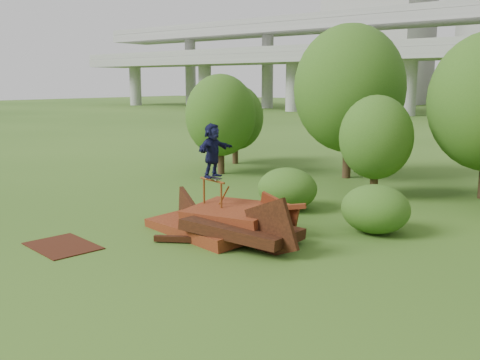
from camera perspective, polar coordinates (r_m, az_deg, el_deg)
The scene contains 13 objects.
ground at distance 14.02m, azimuth -2.49°, elevation -7.98°, with size 240.00×240.00×0.00m, color #2D5116.
scrap_pile at distance 15.57m, azimuth -1.66°, elevation -4.65°, with size 5.68×3.23×1.89m.
grind_rail at distance 15.92m, azimuth -2.95°, elevation -1.96°, with size 1.17×0.35×1.59m.
skateboard at distance 15.79m, azimuth -2.93°, elevation 0.27°, with size 0.72×0.35×0.07m.
skater at distance 15.66m, azimuth -2.96°, elevation 3.18°, with size 1.47×0.47×1.59m, color #131538.
flat_plate at distance 15.47m, azimuth -18.39°, elevation -6.69°, with size 2.03×1.45×0.03m, color #39170C.
tree_0 at distance 25.88m, azimuth -2.07°, elevation 6.91°, with size 3.42×3.42×4.82m.
tree_1 at distance 25.18m, azimuth 11.59°, elevation 9.51°, with size 5.05×5.05×7.03m.
tree_2 at distance 21.13m, azimuth 14.31°, elevation 4.41°, with size 2.81×2.81×3.96m.
tree_6 at distance 29.19m, azimuth -0.52°, elevation 6.69°, with size 3.09×3.09×4.32m.
shrub_left at distance 18.81m, azimuth 5.06°, elevation -0.93°, with size 2.14×1.97×1.48m, color #274B14.
shrub_right at distance 16.31m, azimuth 14.24°, elevation -3.01°, with size 2.05×1.88×1.45m, color #274B14.
building_left at distance 115.73m, azimuth 14.67°, elevation 16.56°, with size 18.00×16.00×35.00m, color #9E9E99.
Camera 1 is at (8.68, -10.09, 4.42)m, focal length 40.00 mm.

